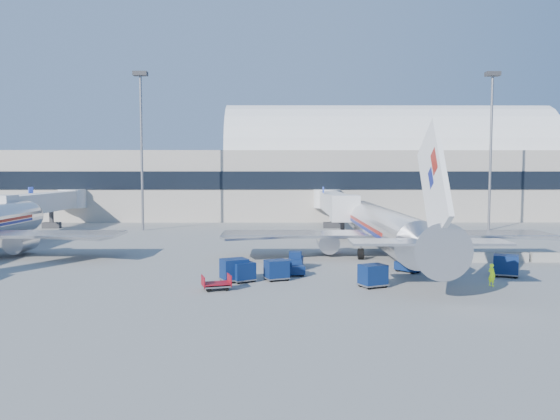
{
  "coord_description": "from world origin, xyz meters",
  "views": [
    {
      "loc": [
        -0.63,
        -48.35,
        8.41
      ],
      "look_at": [
        -0.35,
        6.0,
        4.61
      ],
      "focal_mm": 35.0,
      "sensor_mm": 36.0,
      "label": 1
    }
  ],
  "objects_px": {
    "cart_train_b": "(243,272)",
    "cart_solo_near": "(373,275)",
    "tug_right": "(407,265)",
    "jetbridge_mid": "(45,203)",
    "cart_solo_far": "(506,265)",
    "airliner_main": "(386,228)",
    "mast_west": "(141,127)",
    "barrier_near": "(477,257)",
    "tug_left": "(296,260)",
    "mast_east": "(491,127)",
    "barrier_mid": "(512,257)",
    "tug_lead": "(291,269)",
    "cart_train_c": "(234,269)",
    "ramp_worker": "(492,275)",
    "jetbridge_near": "(334,203)",
    "barrier_far": "(547,257)",
    "cart_open_red": "(217,285)",
    "cart_train_a": "(277,270)"
  },
  "relations": [
    {
      "from": "airliner_main",
      "to": "jetbridge_mid",
      "type": "bearing_deg",
      "value": 149.36
    },
    {
      "from": "airliner_main",
      "to": "ramp_worker",
      "type": "relative_size",
      "value": 22.31
    },
    {
      "from": "jetbridge_near",
      "to": "ramp_worker",
      "type": "bearing_deg",
      "value": -79.12
    },
    {
      "from": "barrier_far",
      "to": "cart_train_a",
      "type": "height_order",
      "value": "cart_train_a"
    },
    {
      "from": "jetbridge_mid",
      "to": "cart_solo_far",
      "type": "distance_m",
      "value": 63.38
    },
    {
      "from": "cart_train_a",
      "to": "tug_left",
      "type": "bearing_deg",
      "value": 50.35
    },
    {
      "from": "mast_east",
      "to": "tug_lead",
      "type": "relative_size",
      "value": 10.2
    },
    {
      "from": "barrier_far",
      "to": "tug_left",
      "type": "distance_m",
      "value": 23.88
    },
    {
      "from": "jetbridge_near",
      "to": "barrier_near",
      "type": "xyz_separation_m",
      "value": [
        10.4,
        -28.81,
        -3.48
      ]
    },
    {
      "from": "tug_left",
      "to": "mast_east",
      "type": "bearing_deg",
      "value": -37.0
    },
    {
      "from": "barrier_near",
      "to": "cart_train_b",
      "type": "height_order",
      "value": "cart_train_b"
    },
    {
      "from": "cart_train_c",
      "to": "mast_east",
      "type": "bearing_deg",
      "value": 21.87
    },
    {
      "from": "jetbridge_near",
      "to": "mast_west",
      "type": "bearing_deg",
      "value": -178.32
    },
    {
      "from": "barrier_mid",
      "to": "barrier_far",
      "type": "height_order",
      "value": "same"
    },
    {
      "from": "cart_train_a",
      "to": "mast_west",
      "type": "bearing_deg",
      "value": 96.15
    },
    {
      "from": "jetbridge_mid",
      "to": "mast_west",
      "type": "relative_size",
      "value": 1.22
    },
    {
      "from": "barrier_far",
      "to": "tug_left",
      "type": "bearing_deg",
      "value": -171.82
    },
    {
      "from": "cart_train_c",
      "to": "ramp_worker",
      "type": "bearing_deg",
      "value": -30.67
    },
    {
      "from": "airliner_main",
      "to": "tug_right",
      "type": "distance_m",
      "value": 7.86
    },
    {
      "from": "airliner_main",
      "to": "cart_solo_far",
      "type": "distance_m",
      "value": 12.49
    },
    {
      "from": "mast_west",
      "to": "tug_right",
      "type": "xyz_separation_m",
      "value": [
        30.3,
        -33.01,
        -14.17
      ]
    },
    {
      "from": "jetbridge_near",
      "to": "tug_right",
      "type": "height_order",
      "value": "jetbridge_near"
    },
    {
      "from": "airliner_main",
      "to": "cart_train_c",
      "type": "relative_size",
      "value": 15.06
    },
    {
      "from": "tug_lead",
      "to": "cart_solo_near",
      "type": "xyz_separation_m",
      "value": [
        5.9,
        -4.3,
        0.28
      ]
    },
    {
      "from": "barrier_far",
      "to": "cart_open_red",
      "type": "distance_m",
      "value": 31.89
    },
    {
      "from": "mast_west",
      "to": "barrier_near",
      "type": "distance_m",
      "value": 49.33
    },
    {
      "from": "tug_left",
      "to": "jetbridge_mid",
      "type": "bearing_deg",
      "value": 53.43
    },
    {
      "from": "cart_train_b",
      "to": "cart_solo_near",
      "type": "relative_size",
      "value": 0.93
    },
    {
      "from": "airliner_main",
      "to": "ramp_worker",
      "type": "height_order",
      "value": "airliner_main"
    },
    {
      "from": "tug_left",
      "to": "cart_open_red",
      "type": "relative_size",
      "value": 1.09
    },
    {
      "from": "jetbridge_near",
      "to": "barrier_far",
      "type": "distance_m",
      "value": 33.63
    },
    {
      "from": "airliner_main",
      "to": "ramp_worker",
      "type": "distance_m",
      "value": 14.35
    },
    {
      "from": "jetbridge_mid",
      "to": "cart_solo_far",
      "type": "bearing_deg",
      "value": -34.52
    },
    {
      "from": "mast_east",
      "to": "barrier_mid",
      "type": "xyz_separation_m",
      "value": [
        -8.7,
        -28.0,
        -14.34
      ]
    },
    {
      "from": "cart_train_c",
      "to": "cart_open_red",
      "type": "distance_m",
      "value": 3.19
    },
    {
      "from": "mast_east",
      "to": "mast_west",
      "type": "bearing_deg",
      "value": 180.0
    },
    {
      "from": "barrier_near",
      "to": "cart_solo_far",
      "type": "relative_size",
      "value": 1.25
    },
    {
      "from": "barrier_far",
      "to": "cart_train_c",
      "type": "height_order",
      "value": "cart_train_c"
    },
    {
      "from": "airliner_main",
      "to": "cart_solo_far",
      "type": "height_order",
      "value": "airliner_main"
    },
    {
      "from": "jetbridge_mid",
      "to": "barrier_far",
      "type": "xyz_separation_m",
      "value": [
        59.0,
        -28.81,
        -3.48
      ]
    },
    {
      "from": "mast_east",
      "to": "tug_lead",
      "type": "xyz_separation_m",
      "value": [
        -29.55,
        -34.79,
        -14.18
      ]
    },
    {
      "from": "mast_east",
      "to": "tug_right",
      "type": "bearing_deg",
      "value": -120.83
    },
    {
      "from": "tug_right",
      "to": "cart_train_b",
      "type": "bearing_deg",
      "value": -113.44
    },
    {
      "from": "barrier_mid",
      "to": "cart_solo_far",
      "type": "bearing_deg",
      "value": -116.57
    },
    {
      "from": "cart_train_a",
      "to": "ramp_worker",
      "type": "xyz_separation_m",
      "value": [
        15.87,
        -2.21,
        -0.01
      ]
    },
    {
      "from": "barrier_mid",
      "to": "tug_lead",
      "type": "bearing_deg",
      "value": -161.96
    },
    {
      "from": "barrier_far",
      "to": "tug_left",
      "type": "xyz_separation_m",
      "value": [
        -23.63,
        -3.4,
        0.27
      ]
    },
    {
      "from": "tug_right",
      "to": "cart_open_red",
      "type": "xyz_separation_m",
      "value": [
        -15.25,
        -6.98,
        -0.24
      ]
    },
    {
      "from": "tug_lead",
      "to": "tug_left",
      "type": "bearing_deg",
      "value": 71.18
    },
    {
      "from": "jetbridge_near",
      "to": "tug_left",
      "type": "bearing_deg",
      "value": -101.63
    }
  ]
}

